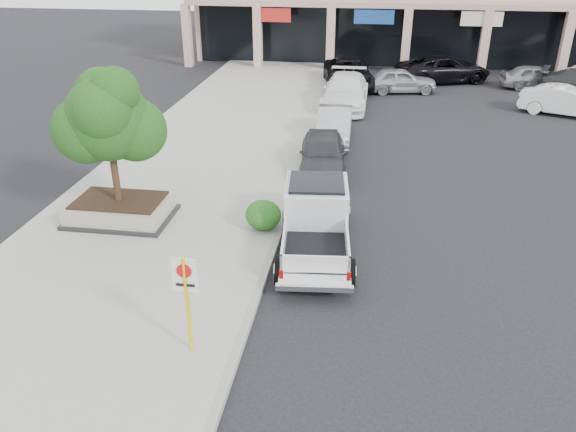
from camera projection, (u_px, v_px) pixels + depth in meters
The scene contains 16 objects.
ground at pixel (320, 294), 14.41m from camera, with size 120.00×120.00×0.00m, color black.
sidewalk at pixel (186, 187), 20.43m from camera, with size 8.00×52.00×0.15m, color gray.
curb at pixel (293, 193), 19.90m from camera, with size 0.20×52.00×0.15m, color gray.
planter at pixel (120, 209), 17.81m from camera, with size 3.20×2.20×0.68m.
planter_tree at pixel (114, 118), 16.62m from camera, with size 2.90×2.55×4.00m.
no_parking_sign at pixel (186, 292), 11.59m from camera, with size 0.55×0.09×2.30m.
hedge at pixel (263, 215), 17.12m from camera, with size 1.10×0.99×0.94m, color #1B4714.
pickup_truck at pixel (316, 223), 16.05m from camera, with size 2.07×5.59×1.76m, color silver, non-canonical shape.
curb_car_a at pixel (323, 153), 21.67m from camera, with size 1.76×4.37×1.49m, color #2E2F33.
curb_car_b at pixel (334, 125), 25.13m from camera, with size 1.49×4.29×1.41m, color #A8ACB0.
curb_car_c at pixel (345, 91), 30.05m from camera, with size 2.34×5.76×1.67m, color white.
curb_car_d at pixel (348, 74), 33.94m from camera, with size 2.76×5.98×1.66m, color black.
lot_car_a at pixel (400, 80), 32.91m from camera, with size 1.69×4.20×1.43m, color #9FA1A7.
lot_car_b at pixel (565, 101), 28.71m from camera, with size 1.53×4.39×1.45m, color white.
lot_car_d at pixel (444, 69), 35.31m from camera, with size 2.69×5.84×1.62m, color black.
lot_car_e at pixel (537, 77), 33.73m from camera, with size 1.67×4.14×1.41m, color #98999F.
Camera 1 is at (0.99, -12.01, 8.20)m, focal length 35.00 mm.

